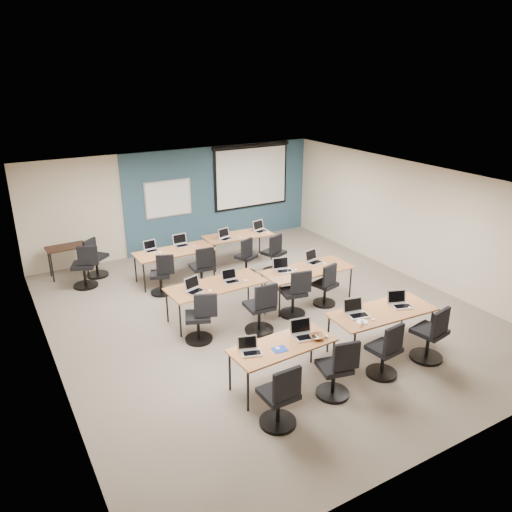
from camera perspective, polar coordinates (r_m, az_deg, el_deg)
floor at (r=10.22m, az=0.95°, el=-6.58°), size 8.00×9.00×0.02m
ceiling at (r=9.28m, az=1.05°, el=8.35°), size 8.00×9.00×0.02m
wall_back at (r=13.55m, az=-8.88°, el=6.30°), size 8.00×0.04×2.70m
wall_front at (r=6.63m, az=21.84°, el=-11.41°), size 8.00×0.04×2.70m
wall_left at (r=8.49m, az=-22.91°, el=-4.24°), size 0.04×9.00×2.70m
wall_right at (r=12.12m, az=17.49°, el=3.81°), size 0.04×9.00×2.70m
blue_accent_panel at (r=14.00m, az=-4.05°, el=6.98°), size 5.50×0.04×2.70m
whiteboard at (r=13.36m, az=-9.99°, el=6.46°), size 1.28×0.03×0.98m
projector_screen at (r=14.26m, az=-0.52°, el=9.49°), size 2.40×0.10×1.82m
training_table_front_left at (r=7.79m, az=3.06°, el=-10.37°), size 1.67×0.69×0.73m
training_table_front_right at (r=9.02m, az=14.21°, el=-6.33°), size 1.91×0.79×0.73m
training_table_mid_left at (r=9.78m, az=-4.58°, el=-3.49°), size 1.93×0.81×0.73m
training_table_mid_right at (r=10.53m, az=5.89°, el=-1.69°), size 1.93×0.80×0.73m
training_table_back_left at (r=11.65m, az=-9.32°, el=0.39°), size 1.81×0.76×0.73m
training_table_back_right at (r=12.58m, az=-2.05°, el=2.21°), size 1.72×0.72×0.73m
laptop_0 at (r=7.54m, az=-0.71°, el=-10.56°), size 0.30×0.26×0.23m
mouse_0 at (r=7.64m, az=2.52°, el=-10.50°), size 0.08×0.10×0.03m
task_chair_0 at (r=7.14m, az=2.79°, el=-16.23°), size 0.53×0.53×1.01m
laptop_1 at (r=7.97m, az=5.47°, el=-8.69°), size 0.35×0.30×0.27m
mouse_1 at (r=8.03m, az=8.06°, el=-9.04°), size 0.08×0.11×0.03m
task_chair_1 at (r=7.78m, az=9.20°, el=-13.09°), size 0.51×0.51×1.00m
laptop_2 at (r=8.75m, az=11.39°, el=-6.20°), size 0.36×0.30×0.27m
mouse_2 at (r=8.66m, az=13.24°, el=-7.07°), size 0.06×0.10×0.03m
task_chair_2 at (r=8.38m, az=14.58°, el=-10.83°), size 0.51×0.51×0.99m
laptop_3 at (r=9.24m, az=16.13°, el=-5.11°), size 0.35×0.29×0.26m
mouse_3 at (r=9.22m, az=17.14°, el=-5.65°), size 0.07×0.10×0.03m
task_chair_3 at (r=9.01m, az=19.35°, el=-8.84°), size 0.56×0.56×1.03m
laptop_4 at (r=9.51m, az=-7.09°, el=-3.63°), size 0.34×0.29×0.26m
mouse_4 at (r=9.49m, az=-5.29°, el=-3.96°), size 0.06×0.09×0.03m
task_chair_4 at (r=9.13m, az=-6.40°, el=-7.42°), size 0.54×0.51×0.99m
laptop_5 at (r=9.86m, az=-2.90°, el=-2.59°), size 0.30×0.26×0.23m
mouse_5 at (r=9.88m, az=-1.21°, el=-2.82°), size 0.08×0.11×0.04m
task_chair_5 at (r=9.36m, az=0.56°, el=-6.39°), size 0.56×0.56×1.03m
laptop_6 at (r=10.37m, az=3.10°, el=-1.35°), size 0.35×0.30×0.26m
mouse_6 at (r=10.43m, az=4.51°, el=-1.56°), size 0.08×0.11×0.04m
task_chair_6 at (r=9.99m, az=4.47°, el=-4.68°), size 0.52×0.52×1.00m
laptop_7 at (r=10.87m, az=6.58°, el=-0.38°), size 0.34×0.29×0.26m
mouse_7 at (r=10.82m, az=7.86°, el=-0.84°), size 0.07×0.10×0.03m
task_chair_7 at (r=10.49m, az=8.01°, el=-3.66°), size 0.48×0.48×0.96m
laptop_8 at (r=11.72m, az=-11.92°, el=0.87°), size 0.30×0.26×0.23m
mouse_8 at (r=11.54m, az=-10.90°, el=0.39°), size 0.08×0.11×0.04m
task_chair_8 at (r=11.08m, az=-10.70°, el=-2.44°), size 0.49×0.47×0.96m
laptop_9 at (r=11.94m, az=-8.54°, el=1.50°), size 0.34×0.29×0.26m
mouse_9 at (r=11.84m, az=-7.09°, el=1.14°), size 0.06×0.10×0.03m
task_chair_9 at (r=11.27m, az=-6.15°, el=-1.69°), size 0.51×0.51×0.99m
laptop_10 at (r=12.28m, az=-3.52°, el=2.25°), size 0.32×0.27×0.25m
mouse_10 at (r=12.37m, az=-1.91°, el=2.17°), size 0.08×0.10×0.03m
task_chair_10 at (r=11.89m, az=-1.12°, el=-0.42°), size 0.49×0.47×0.95m
laptop_11 at (r=12.84m, az=0.46°, el=3.14°), size 0.35×0.30×0.27m
mouse_11 at (r=12.73m, az=1.36°, el=2.72°), size 0.07×0.10×0.03m
task_chair_11 at (r=12.01m, az=2.08°, el=-0.08°), size 0.55×0.52×1.00m
blue_mousepad at (r=7.64m, az=2.72°, el=-10.61°), size 0.24×0.20×0.01m
snack_bowl at (r=7.95m, az=6.99°, el=-9.14°), size 0.31×0.31×0.06m
snack_plate at (r=8.56m, az=12.04°, el=-7.36°), size 0.23×0.23×0.01m
coffee_cup at (r=8.43m, az=12.04°, el=-7.56°), size 0.07×0.07×0.05m
utility_table at (r=12.55m, az=-20.84°, el=0.62°), size 0.90×0.50×0.75m
spare_chair_a at (r=12.37m, az=-17.93°, el=-0.52°), size 0.59×0.51×0.99m
spare_chair_b at (r=11.86m, az=-18.93°, el=-1.50°), size 0.58×0.55×1.02m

